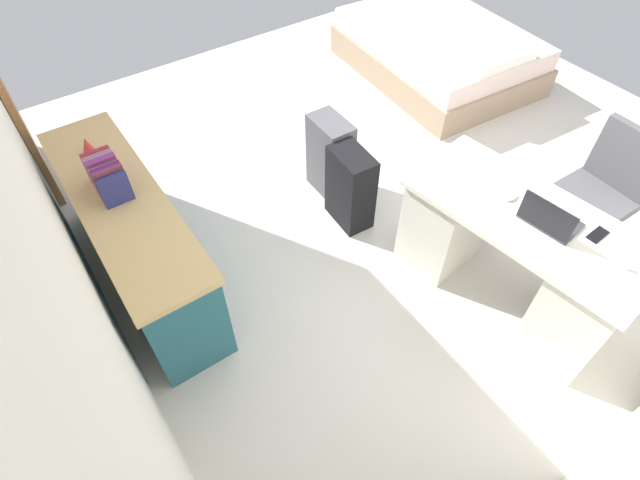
% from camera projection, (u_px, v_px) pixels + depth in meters
% --- Properties ---
extents(ground_plane, '(5.75, 5.75, 0.00)m').
position_uv_depth(ground_plane, '(391.00, 185.00, 4.10)').
color(ground_plane, beige).
extents(wall_back, '(4.62, 0.10, 2.89)m').
position_uv_depth(wall_back, '(3.00, 151.00, 2.12)').
color(wall_back, white).
rests_on(wall_back, ground_plane).
extents(desk, '(1.52, 0.85, 0.74)m').
position_uv_depth(desk, '(513.00, 254.00, 3.12)').
color(desk, silver).
rests_on(desk, ground_plane).
extents(office_chair, '(0.52, 0.52, 0.94)m').
position_uv_depth(office_chair, '(594.00, 201.00, 3.39)').
color(office_chair, black).
rests_on(office_chair, ground_plane).
extents(credenza, '(1.80, 0.48, 0.75)m').
position_uv_depth(credenza, '(136.00, 239.00, 3.21)').
color(credenza, '#235B6B').
rests_on(credenza, ground_plane).
extents(bed, '(2.00, 1.54, 0.58)m').
position_uv_depth(bed, '(439.00, 51.00, 5.08)').
color(bed, gray).
rests_on(bed, ground_plane).
extents(suitcase_black, '(0.37, 0.24, 0.62)m').
position_uv_depth(suitcase_black, '(350.00, 188.00, 3.63)').
color(suitcase_black, black).
rests_on(suitcase_black, ground_plane).
extents(suitcase_spare_grey, '(0.36, 0.23, 0.65)m').
position_uv_depth(suitcase_spare_grey, '(330.00, 157.00, 3.84)').
color(suitcase_spare_grey, '#4C4C51').
rests_on(suitcase_spare_grey, ground_plane).
extents(laptop, '(0.34, 0.26, 0.21)m').
position_uv_depth(laptop, '(549.00, 219.00, 2.77)').
color(laptop, '#333338').
rests_on(laptop, desk).
extents(computer_mouse, '(0.07, 0.11, 0.03)m').
position_uv_depth(computer_mouse, '(511.00, 196.00, 2.94)').
color(computer_mouse, white).
rests_on(computer_mouse, desk).
extents(cell_phone_near_laptop, '(0.07, 0.14, 0.01)m').
position_uv_depth(cell_phone_near_laptop, '(598.00, 235.00, 2.75)').
color(cell_phone_near_laptop, black).
rests_on(cell_phone_near_laptop, desk).
extents(book_row, '(0.31, 0.17, 0.23)m').
position_uv_depth(book_row, '(107.00, 176.00, 2.90)').
color(book_row, navy).
rests_on(book_row, credenza).
extents(figurine_small, '(0.08, 0.08, 0.11)m').
position_uv_depth(figurine_small, '(87.00, 145.00, 3.17)').
color(figurine_small, red).
rests_on(figurine_small, credenza).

